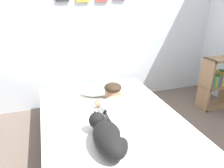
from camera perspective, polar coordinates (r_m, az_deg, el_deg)
back_wall at (r=3.03m, az=-5.71°, el=17.52°), size 3.87×0.12×2.50m
bed at (r=2.29m, az=0.04°, el=-13.26°), size 1.45×2.06×0.36m
pillow at (r=2.69m, az=-3.11°, el=-1.54°), size 0.52×0.32×0.11m
person_lying at (r=2.09m, az=3.37°, el=-7.58°), size 0.43×0.92×0.27m
dog at (r=1.77m, az=-1.17°, el=-13.92°), size 0.26×0.57×0.21m
coffee_cup at (r=2.54m, az=1.95°, el=-3.57°), size 0.12×0.09×0.07m
cell_phone at (r=2.30m, az=1.68°, el=-7.45°), size 0.07×0.14×0.01m
bookshelf at (r=3.34m, az=26.69°, el=0.37°), size 0.45×0.24×0.75m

